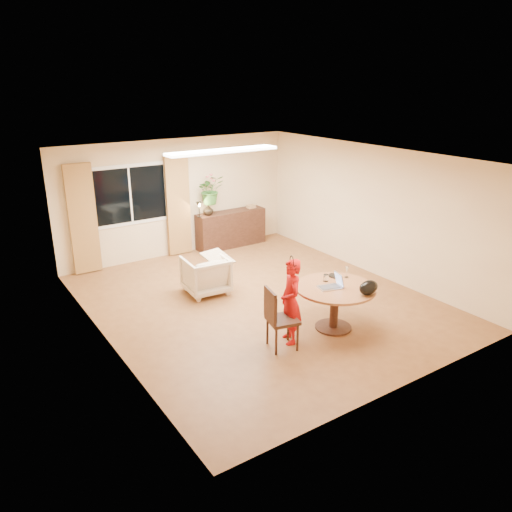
{
  "coord_description": "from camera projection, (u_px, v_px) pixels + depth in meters",
  "views": [
    {
      "loc": [
        -4.62,
        -6.84,
        3.82
      ],
      "look_at": [
        -0.2,
        -0.2,
        0.97
      ],
      "focal_mm": 35.0,
      "sensor_mm": 36.0,
      "label": 1
    }
  ],
  "objects": [
    {
      "name": "dining_table",
      "position": [
        335.0,
        296.0,
        7.9
      ],
      "size": [
        1.28,
        1.28,
        0.73
      ],
      "color": "brown",
      "rests_on": "floor"
    },
    {
      "name": "wall_right",
      "position": [
        372.0,
        211.0,
        10.06
      ],
      "size": [
        0.0,
        6.5,
        6.5
      ],
      "primitive_type": "plane",
      "rotation": [
        1.57,
        0.0,
        -1.57
      ],
      "color": "#CEAE86",
      "rests_on": "floor"
    },
    {
      "name": "sideboard",
      "position": [
        231.0,
        229.0,
        11.91
      ],
      "size": [
        1.72,
        0.42,
        0.86
      ],
      "primitive_type": "cube",
      "color": "black",
      "rests_on": "floor"
    },
    {
      "name": "ceiling_panel",
      "position": [
        223.0,
        151.0,
        9.14
      ],
      "size": [
        2.2,
        0.35,
        0.05
      ],
      "primitive_type": "cube",
      "color": "white",
      "rests_on": "ceiling"
    },
    {
      "name": "desk_lamp",
      "position": [
        199.0,
        209.0,
        11.22
      ],
      "size": [
        0.17,
        0.17,
        0.36
      ],
      "primitive_type": null,
      "rotation": [
        0.0,
        0.0,
        -0.11
      ],
      "color": "black",
      "rests_on": "sideboard"
    },
    {
      "name": "wall_back",
      "position": [
        178.0,
        198.0,
        11.17
      ],
      "size": [
        5.5,
        0.0,
        5.5
      ],
      "primitive_type": "plane",
      "rotation": [
        1.57,
        0.0,
        0.0
      ],
      "color": "#CEAE86",
      "rests_on": "floor"
    },
    {
      "name": "child",
      "position": [
        291.0,
        301.0,
        7.47
      ],
      "size": [
        0.56,
        0.46,
        1.33
      ],
      "primitive_type": "imported",
      "rotation": [
        0.0,
        0.0,
        -1.92
      ],
      "color": "red",
      "rests_on": "floor"
    },
    {
      "name": "floor",
      "position": [
        259.0,
        301.0,
        9.06
      ],
      "size": [
        6.5,
        6.5,
        0.0
      ],
      "primitive_type": "plane",
      "color": "brown",
      "rests_on": "ground"
    },
    {
      "name": "armchair",
      "position": [
        206.0,
        275.0,
        9.32
      ],
      "size": [
        0.82,
        0.84,
        0.71
      ],
      "primitive_type": "imported",
      "rotation": [
        0.0,
        0.0,
        3.06
      ],
      "color": "#C1B099",
      "rests_on": "floor"
    },
    {
      "name": "laptop",
      "position": [
        330.0,
        281.0,
        7.77
      ],
      "size": [
        0.41,
        0.33,
        0.24
      ],
      "primitive_type": null,
      "rotation": [
        0.0,
        0.0,
        -0.24
      ],
      "color": "#B7B7BC",
      "rests_on": "dining_table"
    },
    {
      "name": "wine_glass",
      "position": [
        347.0,
        272.0,
        8.19
      ],
      "size": [
        0.08,
        0.08,
        0.19
      ],
      "primitive_type": null,
      "rotation": [
        0.0,
        0.0,
        0.28
      ],
      "color": "white",
      "rests_on": "dining_table"
    },
    {
      "name": "throw",
      "position": [
        217.0,
        254.0,
        9.32
      ],
      "size": [
        0.53,
        0.61,
        0.03
      ],
      "primitive_type": null,
      "rotation": [
        0.0,
        0.0,
        0.16
      ],
      "color": "beige",
      "rests_on": "armchair"
    },
    {
      "name": "curtain_right",
      "position": [
        178.0,
        205.0,
        11.12
      ],
      "size": [
        0.55,
        0.08,
        2.25
      ],
      "primitive_type": "cube",
      "color": "brown",
      "rests_on": "wall_back"
    },
    {
      "name": "dining_chair",
      "position": [
        283.0,
        318.0,
        7.35
      ],
      "size": [
        0.55,
        0.52,
        0.97
      ],
      "primitive_type": null,
      "rotation": [
        0.0,
        0.0,
        -0.23
      ],
      "color": "black",
      "rests_on": "floor"
    },
    {
      "name": "curtain_left",
      "position": [
        83.0,
        219.0,
        10.02
      ],
      "size": [
        0.55,
        0.08,
        2.25
      ],
      "primitive_type": "cube",
      "color": "brown",
      "rests_on": "wall_back"
    },
    {
      "name": "handbag",
      "position": [
        369.0,
        288.0,
        7.53
      ],
      "size": [
        0.36,
        0.23,
        0.23
      ],
      "primitive_type": null,
      "rotation": [
        0.0,
        0.0,
        -0.09
      ],
      "color": "black",
      "rests_on": "dining_table"
    },
    {
      "name": "book_stack",
      "position": [
        251.0,
        206.0,
        12.06
      ],
      "size": [
        0.22,
        0.18,
        0.08
      ],
      "primitive_type": null,
      "rotation": [
        0.0,
        0.0,
        -0.13
      ],
      "color": "#986F4D",
      "rests_on": "sideboard"
    },
    {
      "name": "ceiling",
      "position": [
        259.0,
        157.0,
        8.18
      ],
      "size": [
        6.5,
        6.5,
        0.0
      ],
      "primitive_type": "plane",
      "rotation": [
        3.14,
        0.0,
        0.0
      ],
      "color": "white",
      "rests_on": "wall_back"
    },
    {
      "name": "tumbler",
      "position": [
        326.0,
        278.0,
        8.04
      ],
      "size": [
        0.09,
        0.09,
        0.12
      ],
      "primitive_type": null,
      "rotation": [
        0.0,
        0.0,
        0.15
      ],
      "color": "white",
      "rests_on": "dining_table"
    },
    {
      "name": "pot_lid",
      "position": [
        335.0,
        275.0,
        8.26
      ],
      "size": [
        0.26,
        0.26,
        0.04
      ],
      "primitive_type": null,
      "rotation": [
        0.0,
        0.0,
        0.18
      ],
      "color": "white",
      "rests_on": "dining_table"
    },
    {
      "name": "window",
      "position": [
        130.0,
        195.0,
        10.51
      ],
      "size": [
        1.7,
        0.03,
        1.3
      ],
      "color": "white",
      "rests_on": "wall_back"
    },
    {
      "name": "vase",
      "position": [
        208.0,
        210.0,
        11.41
      ],
      "size": [
        0.27,
        0.27,
        0.25
      ],
      "primitive_type": "imported",
      "rotation": [
        0.0,
        0.0,
        0.14
      ],
      "color": "black",
      "rests_on": "sideboard"
    },
    {
      "name": "bouquet",
      "position": [
        210.0,
        190.0,
        11.3
      ],
      "size": [
        0.67,
        0.6,
        0.66
      ],
      "primitive_type": "imported",
      "rotation": [
        0.0,
        0.0,
        -0.16
      ],
      "color": "#396B28",
      "rests_on": "vase"
    },
    {
      "name": "wall_left",
      "position": [
        101.0,
        264.0,
        7.19
      ],
      "size": [
        0.0,
        6.5,
        6.5
      ],
      "primitive_type": "plane",
      "rotation": [
        1.57,
        0.0,
        1.57
      ],
      "color": "#CEAE86",
      "rests_on": "floor"
    }
  ]
}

